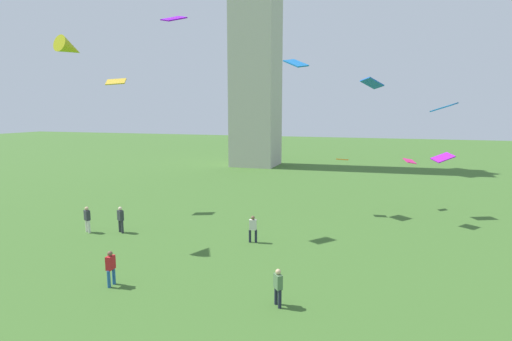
% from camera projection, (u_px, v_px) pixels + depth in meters
% --- Properties ---
extents(monument_obelisk, '(6.32, 6.32, 44.85)m').
position_uv_depth(monument_obelisk, '(256.00, 8.00, 55.33)').
color(monument_obelisk, '#B7B2A8').
rests_on(monument_obelisk, ground_plane).
extents(person_0, '(0.46, 0.48, 1.62)m').
position_uv_depth(person_0, '(278.00, 285.00, 16.15)').
color(person_0, '#1E2333').
rests_on(person_0, ground_plane).
extents(person_1, '(0.27, 0.52, 1.68)m').
position_uv_depth(person_1, '(111.00, 266.00, 18.05)').
color(person_1, '#235693').
rests_on(person_1, ground_plane).
extents(person_2, '(0.53, 0.45, 1.76)m').
position_uv_depth(person_2, '(87.00, 218.00, 26.04)').
color(person_2, silver).
rests_on(person_2, ground_plane).
extents(person_3, '(0.53, 0.45, 1.77)m').
position_uv_depth(person_3, '(121.00, 218.00, 26.00)').
color(person_3, '#2D3338').
rests_on(person_3, ground_plane).
extents(person_4, '(0.51, 0.34, 1.68)m').
position_uv_depth(person_4, '(253.00, 227.00, 24.07)').
color(person_4, '#1E2333').
rests_on(person_4, ground_plane).
extents(kite_flying_0, '(1.01, 0.75, 0.20)m').
position_uv_depth(kite_flying_0, '(342.00, 159.00, 30.34)').
color(kite_flying_0, orange).
extents(kite_flying_1, '(1.55, 1.63, 0.69)m').
position_uv_depth(kite_flying_1, '(174.00, 19.00, 24.86)').
color(kite_flying_1, '#870BE6').
extents(kite_flying_2, '(1.70, 1.58, 0.79)m').
position_uv_depth(kite_flying_2, '(372.00, 83.00, 27.65)').
color(kite_flying_2, blue).
extents(kite_flying_3, '(1.12, 1.12, 0.49)m').
position_uv_depth(kite_flying_3, '(410.00, 161.00, 32.24)').
color(kite_flying_3, '#F1237E').
extents(kite_flying_4, '(2.05, 1.82, 0.87)m').
position_uv_depth(kite_flying_4, '(296.00, 63.00, 29.99)').
color(kite_flying_4, blue).
extents(kite_flying_5, '(1.28, 1.79, 1.37)m').
position_uv_depth(kite_flying_5, '(70.00, 48.00, 22.91)').
color(kite_flying_5, gold).
extents(kite_flying_6, '(1.77, 1.52, 0.73)m').
position_uv_depth(kite_flying_6, '(443.00, 158.00, 29.70)').
color(kite_flying_6, '#A719D0').
extents(kite_flying_7, '(1.27, 1.20, 0.48)m').
position_uv_depth(kite_flying_7, '(444.00, 107.00, 18.68)').
color(kite_flying_7, '#1B66B6').
extents(kite_flying_8, '(1.78, 1.46, 0.64)m').
position_uv_depth(kite_flying_8, '(116.00, 82.00, 31.17)').
color(kite_flying_8, gold).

